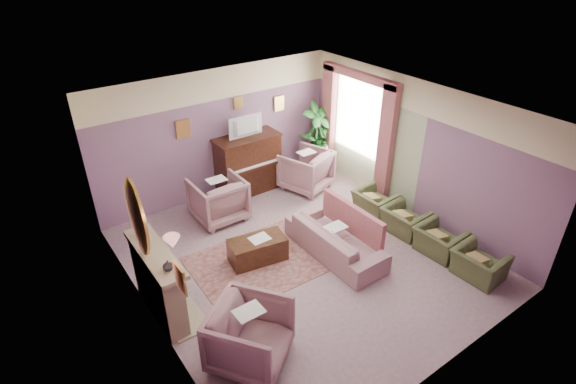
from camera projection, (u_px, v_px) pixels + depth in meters
floor at (303, 257)px, 8.18m from camera, size 5.50×6.00×0.01m
ceiling at (306, 111)px, 6.78m from camera, size 5.50×6.00×0.01m
wall_back at (219, 134)px, 9.59m from camera, size 5.50×0.02×2.80m
wall_front at (456, 292)px, 5.37m from camera, size 5.50×0.02×2.80m
wall_left at (144, 250)px, 6.09m from camera, size 0.02×6.00×2.80m
wall_right at (414, 150)px, 8.87m from camera, size 0.02×6.00×2.80m
picture_rail_band at (215, 85)px, 9.04m from camera, size 5.50×0.01×0.65m
stripe_panel at (366, 144)px, 9.94m from camera, size 0.01×3.00×2.15m
fireplace_surround at (158, 285)px, 6.74m from camera, size 0.30×1.40×1.10m
fireplace_inset at (166, 289)px, 6.87m from camera, size 0.18×0.72×0.68m
fire_ember at (170, 297)px, 6.98m from camera, size 0.06×0.54×0.10m
mantel_shelf at (155, 254)px, 6.47m from camera, size 0.40×1.55×0.07m
hearth at (175, 305)px, 7.11m from camera, size 0.55×1.50×0.02m
mirror_frame at (137, 217)px, 6.06m from camera, size 0.04×0.72×1.20m
mirror_glass at (139, 217)px, 6.07m from camera, size 0.01×0.60×1.06m
sconce_shade at (172, 242)px, 5.27m from camera, size 0.20×0.20×0.16m
piano at (248, 165)px, 9.99m from camera, size 1.40×0.60×1.30m
piano_keyshelf at (256, 168)px, 9.71m from camera, size 1.30×0.12×0.06m
piano_keys at (256, 166)px, 9.69m from camera, size 1.20×0.08×0.02m
piano_top at (247, 137)px, 9.66m from camera, size 1.45×0.65×0.04m
television at (247, 125)px, 9.48m from camera, size 0.80×0.12×0.48m
print_back_left at (183, 129)px, 9.00m from camera, size 0.30×0.03×0.38m
print_back_right at (279, 103)px, 10.15m from camera, size 0.26×0.03×0.34m
print_back_mid at (238, 103)px, 9.51m from camera, size 0.22×0.03×0.26m
print_left_wall at (180, 278)px, 5.11m from camera, size 0.03×0.28×0.36m
window_blind at (359, 114)px, 9.78m from camera, size 0.03×1.40×1.80m
curtain_left at (386, 146)px, 9.30m from camera, size 0.16×0.34×2.60m
curtain_right at (328, 120)px, 10.59m from camera, size 0.16×0.34×2.60m
pelmet at (360, 76)px, 9.31m from camera, size 0.16×2.20×0.16m
mantel_plant at (140, 226)px, 6.78m from camera, size 0.16×0.16×0.28m
mantel_vase at (168, 266)px, 6.07m from camera, size 0.16×0.16×0.16m
area_rug at (264, 260)px, 8.09m from camera, size 2.56×1.89×0.01m
coffee_table at (258, 250)px, 8.01m from camera, size 1.07×0.67×0.45m
table_paper at (260, 238)px, 7.92m from camera, size 0.35×0.28×0.01m
sofa at (335, 235)px, 8.08m from camera, size 0.68×2.04×0.83m
sofa_throw at (352, 219)px, 8.19m from camera, size 0.10×1.55×0.57m
floral_armchair_left at (218, 197)px, 9.06m from camera, size 0.97×0.97×1.01m
floral_armchair_right at (306, 168)px, 10.17m from camera, size 0.97×0.97×1.01m
floral_armchair_front at (250, 333)px, 5.98m from camera, size 0.97×0.97×1.01m
olive_chair_a at (480, 260)px, 7.55m from camera, size 0.57×0.80×0.70m
olive_chair_b at (440, 237)px, 8.13m from camera, size 0.57×0.80×0.70m
olive_chair_c at (405, 217)px, 8.71m from camera, size 0.57×0.80×0.70m
olive_chair_d at (375, 199)px, 9.28m from camera, size 0.57×0.80×0.70m
side_table at (317, 157)px, 11.01m from camera, size 0.52×0.52×0.70m
side_plant_big at (318, 138)px, 10.75m from camera, size 0.30×0.30×0.34m
side_plant_small at (324, 139)px, 10.75m from camera, size 0.16×0.16×0.28m
palm_pot at (316, 166)px, 11.00m from camera, size 0.34×0.34×0.34m
palm_plant at (317, 132)px, 10.55m from camera, size 0.76×0.76×1.44m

